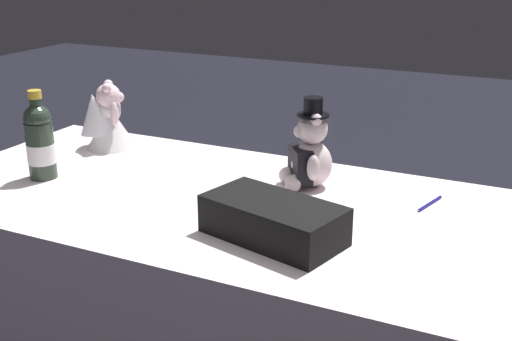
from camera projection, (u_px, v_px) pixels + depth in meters
The scene contains 6 objects.
reception_table at pixel (256, 319), 1.94m from camera, with size 2.03×0.86×0.74m, color white.
teddy_bear_groom at pixel (308, 155), 1.92m from camera, with size 0.16×0.15×0.27m.
teddy_bear_bride at pixel (106, 119), 2.28m from camera, with size 0.22×0.21×0.24m.
champagne_bottle at pixel (40, 141), 1.98m from camera, with size 0.09×0.09×0.28m.
signing_pen at pixel (429, 204), 1.81m from camera, with size 0.04×0.14×0.01m.
gift_case_black at pixel (273, 220), 1.59m from camera, with size 0.38×0.26×0.10m.
Camera 1 is at (-0.72, 1.51, 1.44)m, focal length 45.67 mm.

